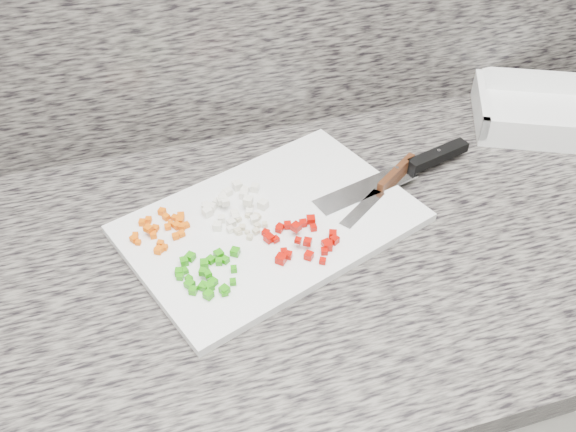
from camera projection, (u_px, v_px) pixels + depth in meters
name	position (u px, v px, depth m)	size (l,w,h in m)	color
cabinet	(280.00, 424.00, 1.22)	(3.92, 0.62, 0.86)	silver
countertop	(278.00, 261.00, 0.91)	(3.96, 0.64, 0.04)	#615D55
cutting_board	(271.00, 223.00, 0.93)	(0.40, 0.27, 0.01)	white
carrot_pile	(163.00, 229.00, 0.91)	(0.09, 0.09, 0.02)	#DD5704
onion_pile	(231.00, 205.00, 0.94)	(0.10, 0.10, 0.02)	silver
green_pepper_pile	(207.00, 273.00, 0.84)	(0.09, 0.09, 0.02)	#23880C
red_pepper_pile	(302.00, 240.00, 0.89)	(0.10, 0.09, 0.02)	#A00902
garlic_pile	(250.00, 225.00, 0.91)	(0.05, 0.05, 0.01)	beige
chef_knife	(414.00, 167.00, 1.01)	(0.29, 0.10, 0.02)	white
paring_knife	(388.00, 181.00, 0.98)	(0.17, 0.13, 0.02)	white
tray	(548.00, 114.00, 1.12)	(0.30, 0.27, 0.05)	white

